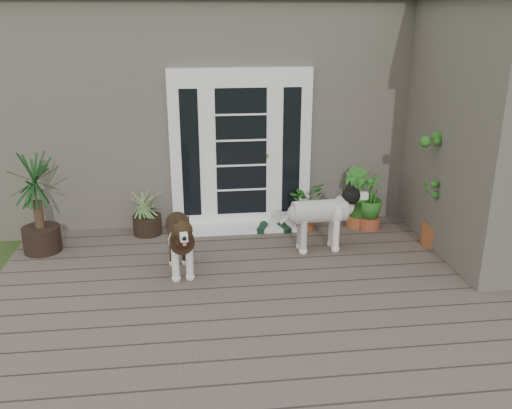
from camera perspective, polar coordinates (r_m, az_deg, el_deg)
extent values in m
cube|color=#6B5B4C|center=(5.78, 2.64, -10.38)|extent=(6.20, 4.60, 0.12)
cube|color=#665E54|center=(9.35, -1.56, 10.82)|extent=(7.40, 4.00, 3.10)
cube|color=#665E54|center=(7.26, 24.65, 6.64)|extent=(1.60, 2.40, 3.10)
cube|color=white|center=(7.39, -1.57, 5.76)|extent=(1.90, 0.14, 2.15)
cube|color=white|center=(7.52, -1.36, -2.41)|extent=(1.60, 0.40, 0.05)
imported|color=#1F621C|center=(7.42, 5.18, -0.49)|extent=(0.66, 0.66, 0.60)
imported|color=#1D4E16|center=(7.65, 10.34, -0.10)|extent=(0.56, 0.56, 0.61)
imported|color=#1A4D16|center=(7.62, 11.79, -0.21)|extent=(0.45, 0.45, 0.63)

